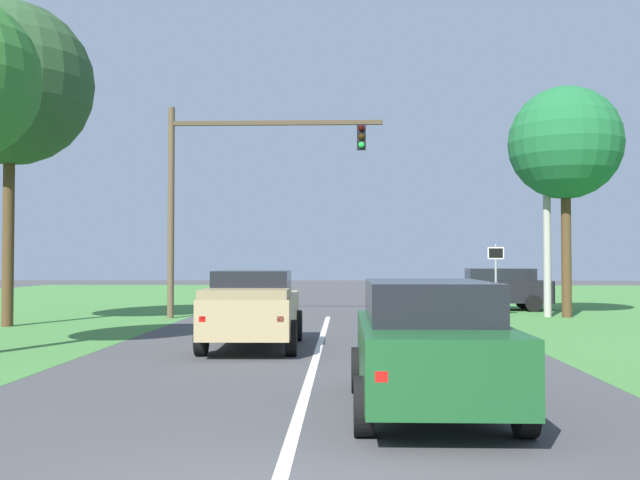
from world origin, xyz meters
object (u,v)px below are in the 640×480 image
(red_suv_near, at_px, (429,342))
(crossing_suv_far, at_px, (496,288))
(pickup_truck_lead, at_px, (253,308))
(keep_moving_sign, at_px, (496,270))
(traffic_light, at_px, (227,178))
(oak_tree_right, at_px, (565,144))
(utility_pole_right, at_px, (547,207))
(extra_tree_1, at_px, (10,84))

(red_suv_near, distance_m, crossing_suv_far, 21.67)
(red_suv_near, distance_m, pickup_truck_lead, 7.99)
(keep_moving_sign, bearing_deg, traffic_light, -175.18)
(oak_tree_right, height_order, utility_pole_right, oak_tree_right)
(traffic_light, height_order, extra_tree_1, extra_tree_1)
(traffic_light, bearing_deg, red_suv_near, -71.32)
(red_suv_near, distance_m, oak_tree_right, 19.27)
(keep_moving_sign, relative_size, utility_pole_right, 0.33)
(keep_moving_sign, height_order, extra_tree_1, extra_tree_1)
(pickup_truck_lead, height_order, crossing_suv_far, pickup_truck_lead)
(oak_tree_right, distance_m, crossing_suv_far, 7.02)
(traffic_light, distance_m, keep_moving_sign, 10.52)
(utility_pole_right, bearing_deg, extra_tree_1, -166.08)
(traffic_light, distance_m, crossing_suv_far, 12.46)
(crossing_suv_far, bearing_deg, extra_tree_1, -154.31)
(red_suv_near, xyz_separation_m, keep_moving_sign, (4.43, 17.10, 0.77))
(utility_pole_right, height_order, extra_tree_1, extra_tree_1)
(oak_tree_right, xyz_separation_m, utility_pole_right, (-0.64, 0.23, -2.34))
(pickup_truck_lead, xyz_separation_m, traffic_light, (-2.11, 9.03, 4.16))
(keep_moving_sign, bearing_deg, extra_tree_1, -165.17)
(red_suv_near, bearing_deg, oak_tree_right, 67.66)
(traffic_light, distance_m, extra_tree_1, 7.83)
(red_suv_near, xyz_separation_m, crossing_suv_far, (5.22, 21.03, -0.03))
(pickup_truck_lead, height_order, traffic_light, traffic_light)
(red_suv_near, relative_size, utility_pole_right, 0.57)
(pickup_truck_lead, relative_size, utility_pole_right, 0.62)
(pickup_truck_lead, height_order, oak_tree_right, oak_tree_right)
(pickup_truck_lead, bearing_deg, utility_pole_right, 45.87)
(pickup_truck_lead, height_order, keep_moving_sign, keep_moving_sign)
(traffic_light, xyz_separation_m, oak_tree_right, (12.52, 0.82, 1.32))
(oak_tree_right, bearing_deg, red_suv_near, -112.34)
(oak_tree_right, relative_size, extra_tree_1, 0.82)
(utility_pole_right, relative_size, extra_tree_1, 0.79)
(pickup_truck_lead, distance_m, crossing_suv_far, 16.26)
(red_suv_near, xyz_separation_m, traffic_light, (-5.50, 16.27, 4.17))
(traffic_light, xyz_separation_m, crossing_suv_far, (10.72, 4.77, -4.20))
(keep_moving_sign, bearing_deg, utility_pole_right, 6.01)
(red_suv_near, distance_m, extra_tree_1, 18.78)
(traffic_light, height_order, oak_tree_right, oak_tree_right)
(oak_tree_right, distance_m, utility_pole_right, 2.44)
(oak_tree_right, bearing_deg, keep_moving_sign, 179.57)
(red_suv_near, xyz_separation_m, oak_tree_right, (7.02, 17.08, 5.49))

